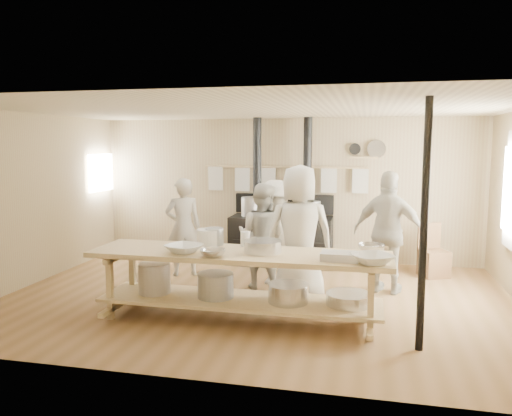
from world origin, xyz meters
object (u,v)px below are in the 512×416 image
Objects in this scene: prep_table at (239,279)px; cook_by_window at (275,233)px; stove at (281,235)px; cook_center at (299,234)px; roasting_pan at (340,256)px; cook_far_left at (183,227)px; chair at (433,261)px; cook_right at (389,233)px; cook_left at (262,236)px.

prep_table is 1.71m from cook_by_window.
stove is at bearing 89.96° from prep_table.
cook_by_window is (0.14, -1.34, 0.28)m from stove.
roasting_pan is (0.59, -1.04, -0.04)m from cook_center.
cook_far_left reaches higher than roasting_pan.
prep_table is at bearing 39.54° from cook_center.
chair is at bearing 32.89° from cook_by_window.
prep_table is at bearing 171.19° from roasting_pan.
roasting_pan reaches higher than prep_table.
cook_center is at bearing -49.72° from cook_by_window.
stove is 1.85m from cook_far_left.
prep_table is at bearing 58.58° from cook_right.
cook_by_window is at bearing -108.62° from cook_left.
cook_center is (0.62, 0.85, 0.41)m from prep_table.
cook_by_window is at bearing -74.58° from cook_center.
prep_table is 2.04× the size of cook_right.
stove is 3.02m from prep_table.
cook_center is (0.62, -2.17, 0.41)m from stove.
cook_right is (1.19, 0.73, -0.05)m from cook_center.
prep_table is 2.26× the size of cook_by_window.
stove is 2.60m from chair.
cook_by_window is 3.86× the size of roasting_pan.
prep_table is at bearing 100.07° from cook_left.
cook_center reaches higher than cook_far_left.
cook_far_left and cook_by_window have the same top height.
roasting_pan is (1.07, -1.87, 0.10)m from cook_by_window.
cook_right is 1.10× the size of cook_by_window.
cook_far_left is at bearing 127.17° from prep_table.
cook_center reaches higher than cook_left.
chair is at bearing 46.19° from prep_table.
cook_left is (-0.01, 1.40, 0.26)m from prep_table.
stove is at bearing -80.49° from cook_left.
cook_left reaches higher than prep_table.
cook_far_left is at bearing -40.84° from cook_center.
prep_table is 1.42m from cook_left.
cook_by_window reaches higher than cook_left.
cook_right reaches higher than cook_far_left.
cook_by_window reaches higher than prep_table.
cook_right is (1.81, -1.44, 0.36)m from stove.
cook_right reaches higher than prep_table.
cook_by_window is (0.14, 1.68, 0.28)m from prep_table.
stove is 6.29× the size of roasting_pan.
stove is 1.39× the size of cook_center.
cook_by_window is at bearing -83.93° from stove.
chair reaches higher than prep_table.
cook_far_left is at bearing 168.83° from chair.
cook_left is at bearing 90.26° from prep_table.
prep_table is at bearing -84.45° from cook_by_window.
cook_center reaches higher than cook_by_window.
cook_right is 4.26× the size of roasting_pan.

